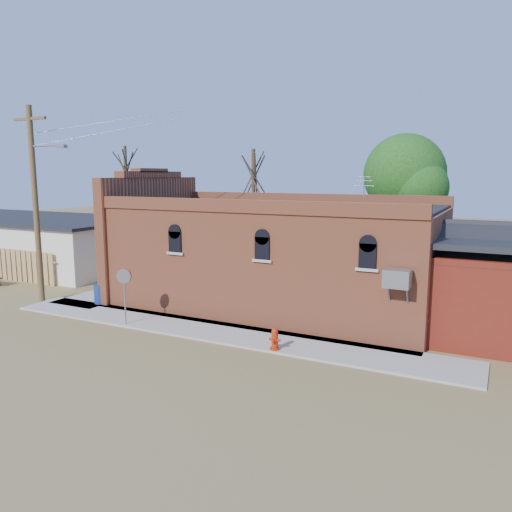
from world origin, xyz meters
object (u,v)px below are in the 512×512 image
at_px(fire_hydrant, 275,339).
at_px(trash_barrel, 101,294).
at_px(stop_sign, 124,281).
at_px(brick_bar, 269,255).
at_px(utility_pole, 36,200).

distance_m(fire_hydrant, trash_barrel, 9.95).
height_order(fire_hydrant, stop_sign, stop_sign).
relative_size(brick_bar, utility_pole, 1.82).
relative_size(brick_bar, stop_sign, 7.30).
relative_size(utility_pole, trash_barrel, 10.21).
xyz_separation_m(fire_hydrant, trash_barrel, (-9.74, 2.01, 0.07)).
bearing_deg(utility_pole, stop_sign, -11.15).
bearing_deg(trash_barrel, fire_hydrant, -11.68).
distance_m(brick_bar, trash_barrel, 7.98).
distance_m(brick_bar, stop_sign, 6.65).
height_order(utility_pole, stop_sign, utility_pole).
bearing_deg(fire_hydrant, stop_sign, 162.45).
bearing_deg(stop_sign, brick_bar, 53.51).
bearing_deg(utility_pole, trash_barrel, 15.88).
height_order(utility_pole, fire_hydrant, utility_pole).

